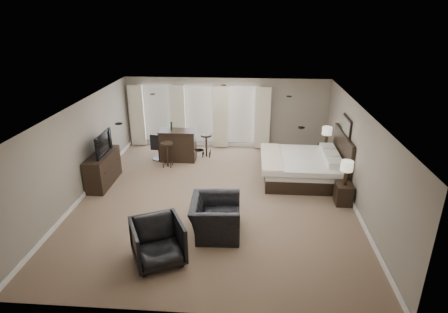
# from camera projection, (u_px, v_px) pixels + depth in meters

# --- Properties ---
(room) EXTENTS (7.60, 8.60, 2.64)m
(room) POSITION_uv_depth(u_px,v_px,m) (215.00, 155.00, 10.00)
(room) COLOR #755E4A
(room) RESTS_ON ground
(window_bay) EXTENTS (5.25, 0.20, 2.30)m
(window_bay) POSITION_uv_depth(u_px,v_px,m) (199.00, 116.00, 13.90)
(window_bay) COLOR silver
(window_bay) RESTS_ON room
(bed) EXTENTS (2.38, 2.27, 1.51)m
(bed) POSITION_uv_depth(u_px,v_px,m) (305.00, 157.00, 11.33)
(bed) COLOR silver
(bed) RESTS_ON ground
(nightstand_near) EXTENTS (0.42, 0.52, 0.56)m
(nightstand_near) POSITION_uv_depth(u_px,v_px,m) (343.00, 194.00, 10.11)
(nightstand_near) COLOR black
(nightstand_near) RESTS_ON ground
(nightstand_far) EXTENTS (0.45, 0.55, 0.60)m
(nightstand_far) POSITION_uv_depth(u_px,v_px,m) (325.00, 154.00, 12.78)
(nightstand_far) COLOR black
(nightstand_far) RESTS_ON ground
(lamp_near) EXTENTS (0.33, 0.33, 0.68)m
(lamp_near) POSITION_uv_depth(u_px,v_px,m) (346.00, 173.00, 9.87)
(lamp_near) COLOR beige
(lamp_near) RESTS_ON nightstand_near
(lamp_far) EXTENTS (0.33, 0.33, 0.67)m
(lamp_far) POSITION_uv_depth(u_px,v_px,m) (326.00, 137.00, 12.55)
(lamp_far) COLOR beige
(lamp_far) RESTS_ON nightstand_far
(wall_art) EXTENTS (0.04, 0.96, 0.56)m
(wall_art) POSITION_uv_depth(u_px,v_px,m) (346.00, 126.00, 10.88)
(wall_art) COLOR slate
(wall_art) RESTS_ON room
(dresser) EXTENTS (0.53, 1.65, 0.96)m
(dresser) POSITION_uv_depth(u_px,v_px,m) (103.00, 169.00, 11.17)
(dresser) COLOR black
(dresser) RESTS_ON ground
(tv) EXTENTS (0.65, 1.13, 0.15)m
(tv) POSITION_uv_depth(u_px,v_px,m) (101.00, 152.00, 10.97)
(tv) COLOR black
(tv) RESTS_ON dresser
(armchair_near) EXTENTS (0.90, 1.34, 1.14)m
(armchair_near) POSITION_uv_depth(u_px,v_px,m) (215.00, 211.00, 8.68)
(armchair_near) COLOR black
(armchair_near) RESTS_ON ground
(armchair_far) EXTENTS (1.32, 1.29, 1.03)m
(armchair_far) POSITION_uv_depth(u_px,v_px,m) (158.00, 240.00, 7.71)
(armchair_far) COLOR black
(armchair_far) RESTS_ON ground
(bar_counter) EXTENTS (1.25, 0.65, 1.09)m
(bar_counter) POSITION_uv_depth(u_px,v_px,m) (178.00, 145.00, 12.88)
(bar_counter) COLOR black
(bar_counter) RESTS_ON ground
(bar_stool_left) EXTENTS (0.49, 0.49, 0.84)m
(bar_stool_left) POSITION_uv_depth(u_px,v_px,m) (167.00, 155.00, 12.40)
(bar_stool_left) COLOR black
(bar_stool_left) RESTS_ON ground
(bar_stool_right) EXTENTS (0.43, 0.43, 0.83)m
(bar_stool_right) POSITION_uv_depth(u_px,v_px,m) (206.00, 145.00, 13.24)
(bar_stool_right) COLOR black
(bar_stool_right) RESTS_ON ground
(desk_chair) EXTENTS (0.54, 0.54, 0.97)m
(desk_chair) POSITION_uv_depth(u_px,v_px,m) (159.00, 146.00, 12.96)
(desk_chair) COLOR black
(desk_chair) RESTS_ON ground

